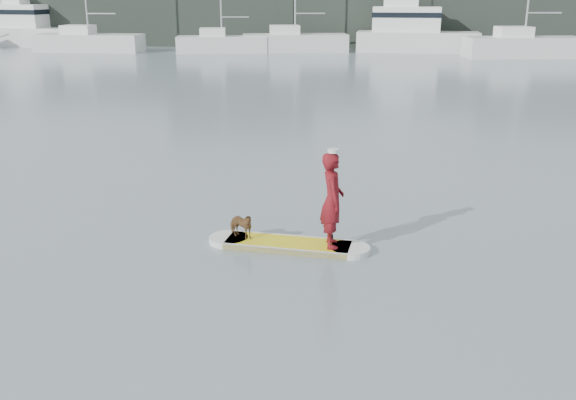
# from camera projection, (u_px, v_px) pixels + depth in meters

# --- Properties ---
(ground) EXTENTS (140.00, 140.00, 0.00)m
(ground) POSITION_uv_depth(u_px,v_px,m) (245.00, 318.00, 10.11)
(ground) COLOR slate
(ground) RESTS_ON ground
(paddleboard) EXTENTS (3.28, 1.08, 0.12)m
(paddleboard) POSITION_uv_depth(u_px,v_px,m) (288.00, 244.00, 12.87)
(paddleboard) COLOR yellow
(paddleboard) RESTS_ON ground
(paddler) EXTENTS (0.56, 0.75, 1.89)m
(paddler) POSITION_uv_depth(u_px,v_px,m) (332.00, 200.00, 12.37)
(paddler) COLOR maroon
(paddler) RESTS_ON paddleboard
(white_cap) EXTENTS (0.22, 0.22, 0.07)m
(white_cap) POSITION_uv_depth(u_px,v_px,m) (333.00, 151.00, 12.07)
(white_cap) COLOR silver
(white_cap) RESTS_ON paddler
(dog) EXTENTS (0.71, 0.57, 0.55)m
(dog) POSITION_uv_depth(u_px,v_px,m) (241.00, 225.00, 12.97)
(dog) COLOR brown
(dog) RESTS_ON paddleboard
(paddle) EXTENTS (0.10, 0.30, 2.00)m
(paddle) POSITION_uv_depth(u_px,v_px,m) (331.00, 209.00, 12.68)
(paddle) COLOR black
(paddle) RESTS_ON ground
(sailboat_b) EXTENTS (8.93, 2.80, 13.23)m
(sailboat_b) POSITION_uv_depth(u_px,v_px,m) (88.00, 41.00, 53.89)
(sailboat_b) COLOR silver
(sailboat_b) RESTS_ON ground
(sailboat_c) EXTENTS (7.72, 3.70, 10.63)m
(sailboat_c) POSITION_uv_depth(u_px,v_px,m) (221.00, 43.00, 53.25)
(sailboat_c) COLOR silver
(sailboat_c) RESTS_ON ground
(sailboat_d) EXTENTS (9.07, 4.21, 12.87)m
(sailboat_d) POSITION_uv_depth(u_px,v_px,m) (294.00, 41.00, 53.76)
(sailboat_d) COLOR silver
(sailboat_d) RESTS_ON ground
(sailboat_e) EXTENTS (9.18, 4.17, 12.83)m
(sailboat_e) POSITION_uv_depth(u_px,v_px,m) (523.00, 45.00, 49.19)
(sailboat_e) COLOR silver
(sailboat_e) RESTS_ON ground
(motor_yacht_a) EXTENTS (10.20, 3.67, 6.03)m
(motor_yacht_a) POSITION_uv_depth(u_px,v_px,m) (412.00, 31.00, 53.62)
(motor_yacht_a) COLOR silver
(motor_yacht_a) RESTS_ON ground
(motor_yacht_b) EXTENTS (9.68, 4.63, 6.13)m
(motor_yacht_b) POSITION_uv_depth(u_px,v_px,m) (25.00, 27.00, 59.40)
(motor_yacht_b) COLOR silver
(motor_yacht_b) RESTS_ON ground
(shore_mass) EXTENTS (90.00, 6.00, 6.00)m
(shore_mass) POSITION_uv_depth(u_px,v_px,m) (345.00, 12.00, 59.23)
(shore_mass) COLOR black
(shore_mass) RESTS_ON ground
(shore_building_east) EXTENTS (10.00, 4.00, 8.00)m
(shore_building_east) POSITION_uv_depth(u_px,v_px,m) (545.00, 1.00, 57.94)
(shore_building_east) COLOR black
(shore_building_east) RESTS_ON ground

